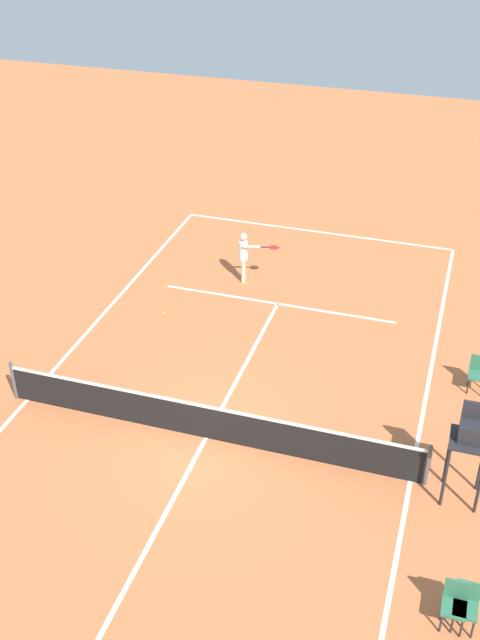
% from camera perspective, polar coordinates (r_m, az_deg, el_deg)
% --- Properties ---
extents(ground_plane, '(60.00, 60.00, 0.00)m').
position_cam_1_polar(ground_plane, '(18.47, -2.51, -8.64)').
color(ground_plane, '#C66B3D').
extents(court_lines, '(9.65, 23.47, 0.01)m').
position_cam_1_polar(court_lines, '(18.46, -2.51, -8.63)').
color(court_lines, white).
rests_on(court_lines, ground).
extents(tennis_net, '(10.25, 0.10, 1.07)m').
position_cam_1_polar(tennis_net, '(18.15, -2.54, -7.45)').
color(tennis_net, '#4C4C51').
rests_on(tennis_net, ground).
extents(player_serving, '(1.30, 0.45, 1.66)m').
position_cam_1_polar(player_serving, '(24.18, 0.37, 4.94)').
color(player_serving, beige).
rests_on(player_serving, ground).
extents(tennis_ball, '(0.07, 0.07, 0.07)m').
position_cam_1_polar(tennis_ball, '(22.99, -5.61, 0.48)').
color(tennis_ball, '#CCE033').
rests_on(tennis_ball, ground).
extents(umpire_chair, '(0.80, 0.80, 2.41)m').
position_cam_1_polar(umpire_chair, '(16.64, 16.56, -8.38)').
color(umpire_chair, '#232328').
rests_on(umpire_chair, ground).
extents(courtside_chair_near, '(0.44, 0.46, 0.95)m').
position_cam_1_polar(courtside_chair_near, '(15.06, 15.52, -19.42)').
color(courtside_chair_near, '#262626').
rests_on(courtside_chair_near, ground).
extents(courtside_chair_mid, '(0.44, 0.46, 0.95)m').
position_cam_1_polar(courtside_chair_mid, '(20.49, 17.09, -3.68)').
color(courtside_chair_mid, '#262626').
rests_on(courtside_chair_mid, ground).
extents(courtside_chair_far, '(0.44, 0.46, 0.95)m').
position_cam_1_polar(courtside_chair_far, '(15.10, 16.30, -19.41)').
color(courtside_chair_far, '#262626').
rests_on(courtside_chair_far, ground).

